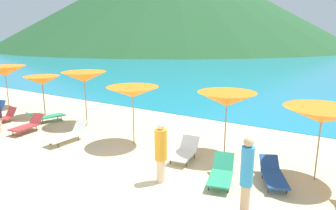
% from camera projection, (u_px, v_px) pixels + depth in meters
% --- Properties ---
extents(ground_plane, '(50.00, 100.00, 0.30)m').
position_uv_depth(ground_plane, '(240.00, 111.00, 16.97)').
color(ground_plane, beige).
extents(headland_hill, '(111.20, 111.20, 30.40)m').
position_uv_depth(headland_hill, '(172.00, 0.00, 100.55)').
color(headland_hill, '#235128').
rests_on(headland_hill, ground_plane).
extents(umbrella_0, '(2.44, 2.44, 2.33)m').
position_uv_depth(umbrella_0, '(5.00, 71.00, 16.65)').
color(umbrella_0, '#9E7F59').
rests_on(umbrella_0, ground_plane).
extents(umbrella_1, '(1.85, 1.85, 2.01)m').
position_uv_depth(umbrella_1, '(42.00, 81.00, 15.00)').
color(umbrella_1, '#9E7F59').
rests_on(umbrella_1, ground_plane).
extents(umbrella_2, '(2.06, 2.06, 2.41)m').
position_uv_depth(umbrella_2, '(84.00, 77.00, 13.46)').
color(umbrella_2, '#9E7F59').
rests_on(umbrella_2, ground_plane).
extents(umbrella_3, '(2.12, 2.12, 2.17)m').
position_uv_depth(umbrella_3, '(133.00, 92.00, 11.00)').
color(umbrella_3, '#9E7F59').
rests_on(umbrella_3, ground_plane).
extents(umbrella_4, '(1.96, 1.96, 2.17)m').
position_uv_depth(umbrella_4, '(227.00, 99.00, 9.97)').
color(umbrella_4, '#9E7F59').
rests_on(umbrella_4, ground_plane).
extents(umbrella_5, '(2.12, 2.12, 2.11)m').
position_uv_depth(umbrella_5, '(322.00, 115.00, 8.18)').
color(umbrella_5, '#9E7F59').
rests_on(umbrella_5, ground_plane).
extents(lounge_chair_0, '(0.63, 1.65, 0.72)m').
position_uv_depth(lounge_chair_0, '(68.00, 134.00, 11.61)').
color(lounge_chair_0, white).
rests_on(lounge_chair_0, ground_plane).
extents(lounge_chair_1, '(0.59, 1.51, 0.66)m').
position_uv_depth(lounge_chair_1, '(1.00, 118.00, 14.06)').
color(lounge_chair_1, '#A53333').
rests_on(lounge_chair_1, ground_plane).
extents(lounge_chair_2, '(0.76, 1.42, 0.65)m').
position_uv_depth(lounge_chair_2, '(185.00, 151.00, 9.93)').
color(lounge_chair_2, white).
rests_on(lounge_chair_2, ground_plane).
extents(lounge_chair_3, '(0.72, 1.45, 0.67)m').
position_uv_depth(lounge_chair_3, '(28.00, 125.00, 12.75)').
color(lounge_chair_3, '#A53333').
rests_on(lounge_chair_3, ground_plane).
extents(lounge_chair_5, '(1.02, 1.73, 0.59)m').
position_uv_depth(lounge_chair_5, '(46.00, 116.00, 14.18)').
color(lounge_chair_5, '#268C66').
rests_on(lounge_chair_5, ground_plane).
extents(lounge_chair_7, '(1.15, 1.64, 0.54)m').
position_uv_depth(lounge_chair_7, '(273.00, 174.00, 8.39)').
color(lounge_chair_7, '#1E478C').
rests_on(lounge_chair_7, ground_plane).
extents(lounge_chair_10, '(0.94, 1.56, 0.64)m').
position_uv_depth(lounge_chair_10, '(221.00, 173.00, 8.42)').
color(lounge_chair_10, '#268C66').
rests_on(lounge_chair_10, ground_plane).
extents(beachgoer_0, '(0.34, 0.34, 1.73)m').
position_uv_depth(beachgoer_0, '(161.00, 151.00, 8.29)').
color(beachgoer_0, beige).
rests_on(beachgoer_0, ground_plane).
extents(beachgoer_3, '(0.29, 0.29, 1.84)m').
position_uv_depth(beachgoer_3, '(247.00, 173.00, 6.77)').
color(beachgoer_3, '#DBAA84').
rests_on(beachgoer_3, ground_plane).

